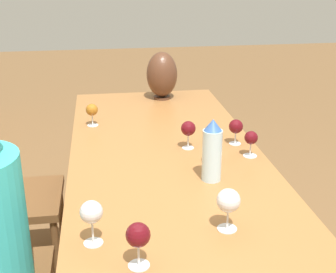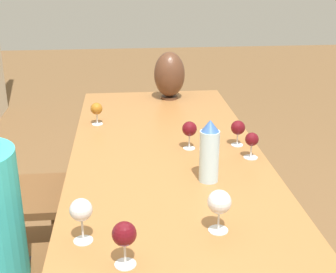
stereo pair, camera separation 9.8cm
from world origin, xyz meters
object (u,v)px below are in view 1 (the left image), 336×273
object	(u,v)px
wine_glass_0	(91,213)
wine_glass_5	(236,127)
wine_glass_7	(188,129)
water_bottle	(212,151)
chair_far	(1,190)
water_tumbler	(213,153)
wine_glass_3	(228,201)
wine_glass_6	(138,236)
wine_glass_2	(92,110)
wine_glass_4	(251,139)
vase	(162,75)

from	to	relation	value
wine_glass_0	wine_glass_5	world-z (taller)	wine_glass_0
wine_glass_0	wine_glass_7	size ratio (longest dim) A/B	1.12
water_bottle	chair_far	bearing A→B (deg)	61.51
water_tumbler	wine_glass_3	world-z (taller)	wine_glass_3
water_tumbler	wine_glass_6	bearing A→B (deg)	150.38
wine_glass_2	wine_glass_3	world-z (taller)	wine_glass_3
water_tumbler	wine_glass_4	xyz separation A→B (m)	(0.06, -0.19, 0.03)
wine_glass_2	wine_glass_4	distance (m)	0.88
water_bottle	wine_glass_3	xyz separation A→B (m)	(-0.37, 0.03, -0.02)
wine_glass_7	water_bottle	bearing A→B (deg)	-174.76
water_bottle	water_tumbler	distance (m)	0.17
wine_glass_0	wine_glass_7	world-z (taller)	wine_glass_0
wine_glass_0	wine_glass_7	xyz separation A→B (m)	(0.73, -0.44, -0.01)
wine_glass_0	wine_glass_7	distance (m)	0.85
wine_glass_0	wine_glass_5	distance (m)	1.01
water_bottle	wine_glass_7	size ratio (longest dim) A/B	1.94
wine_glass_2	wine_glass_7	xyz separation A→B (m)	(-0.39, -0.45, 0.01)
wine_glass_6	wine_glass_4	bearing A→B (deg)	-38.04
wine_glass_0	wine_glass_4	xyz separation A→B (m)	(0.60, -0.71, -0.03)
water_bottle	wine_glass_6	xyz separation A→B (m)	(-0.53, 0.34, -0.02)
wine_glass_0	chair_far	size ratio (longest dim) A/B	0.16
wine_glass_3	water_tumbler	bearing A→B (deg)	-8.05
wine_glass_0	chair_far	distance (m)	1.08
vase	wine_glass_4	distance (m)	1.01
water_tumbler	wine_glass_7	xyz separation A→B (m)	(0.19, 0.07, 0.04)
wine_glass_4	wine_glass_5	bearing A→B (deg)	9.56
water_bottle	water_tumbler	bearing A→B (deg)	-15.20
vase	wine_glass_5	distance (m)	0.86
wine_glass_5	wine_glass_7	world-z (taller)	wine_glass_7
water_tumbler	wine_glass_5	world-z (taller)	wine_glass_5
wine_glass_0	wine_glass_6	size ratio (longest dim) A/B	1.05
vase	wine_glass_7	xyz separation A→B (m)	(-0.84, -0.01, -0.06)
wine_glass_3	wine_glass_6	xyz separation A→B (m)	(-0.16, 0.31, -0.00)
wine_glass_0	wine_glass_2	xyz separation A→B (m)	(1.12, 0.00, -0.02)
water_tumbler	wine_glass_3	distance (m)	0.53
water_bottle	wine_glass_5	xyz separation A→B (m)	(0.36, -0.20, -0.04)
wine_glass_6	water_bottle	bearing A→B (deg)	-33.08
water_tumbler	wine_glass_2	bearing A→B (deg)	41.81
water_bottle	wine_glass_4	size ratio (longest dim) A/B	2.16
wine_glass_4	wine_glass_7	bearing A→B (deg)	62.85
water_bottle	wine_glass_4	bearing A→B (deg)	-48.12
wine_glass_7	water_tumbler	bearing A→B (deg)	-159.88
wine_glass_5	wine_glass_2	bearing A→B (deg)	61.82
wine_glass_5	wine_glass_6	bearing A→B (deg)	148.32
wine_glass_3	wine_glass_0	bearing A→B (deg)	92.39
wine_glass_3	wine_glass_7	bearing A→B (deg)	-0.16
water_tumbler	wine_glass_2	xyz separation A→B (m)	(0.58, 0.52, 0.03)
wine_glass_2	wine_glass_6	distance (m)	1.26
water_tumbler	chair_far	bearing A→B (deg)	69.58
wine_glass_7	chair_far	bearing A→B (deg)	79.27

